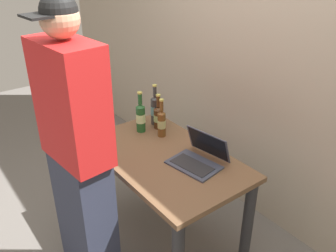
% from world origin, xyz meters
% --- Properties ---
extents(ground_plane, '(8.00, 8.00, 0.00)m').
position_xyz_m(ground_plane, '(0.00, 0.00, 0.00)').
color(ground_plane, slate).
rests_on(ground_plane, ground).
extents(desk, '(1.21, 0.74, 0.75)m').
position_xyz_m(desk, '(0.00, 0.00, 0.61)').
color(desk, brown).
rests_on(desk, ground).
extents(laptop, '(0.38, 0.35, 0.20)m').
position_xyz_m(laptop, '(0.22, 0.13, 0.80)').
color(laptop, '#383D4C').
rests_on(laptop, desk).
extents(beer_bottle_brown, '(0.06, 0.06, 0.31)m').
position_xyz_m(beer_bottle_brown, '(-0.24, 0.16, 0.87)').
color(beer_bottle_brown, brown).
rests_on(beer_bottle_brown, desk).
extents(beer_bottle_dark, '(0.07, 0.07, 0.34)m').
position_xyz_m(beer_bottle_dark, '(-0.44, 0.24, 0.88)').
color(beer_bottle_dark, '#333333').
rests_on(beer_bottle_dark, desk).
extents(beer_bottle_amber, '(0.07, 0.07, 0.33)m').
position_xyz_m(beer_bottle_amber, '(-0.40, 0.07, 0.88)').
color(beer_bottle_amber, '#1E5123').
rests_on(beer_bottle_amber, desk).
extents(beer_bottle_green, '(0.08, 0.08, 0.29)m').
position_xyz_m(beer_bottle_green, '(-0.37, 0.22, 0.85)').
color(beer_bottle_green, '#472B14').
rests_on(beer_bottle_green, desk).
extents(person_figure, '(0.48, 0.31, 1.89)m').
position_xyz_m(person_figure, '(-0.01, -0.62, 0.95)').
color(person_figure, '#2D3347').
rests_on(person_figure, ground).
extents(back_wall, '(6.00, 0.10, 2.60)m').
position_xyz_m(back_wall, '(0.00, 0.86, 1.30)').
color(back_wall, tan).
rests_on(back_wall, ground).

